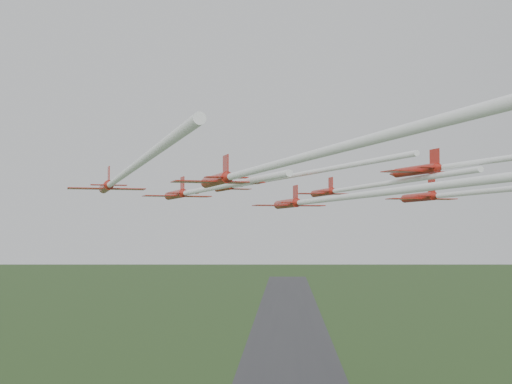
{
  "coord_description": "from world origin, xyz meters",
  "views": [
    {
      "loc": [
        -1.29,
        -100.6,
        50.36
      ],
      "look_at": [
        -5.33,
        -5.59,
        55.26
      ],
      "focal_mm": 50.0,
      "sensor_mm": 36.0,
      "label": 1
    }
  ],
  "objects_px": {
    "jet_row3_mid": "(333,198)",
    "jet_row3_right": "(482,191)",
    "jet_row4_left": "(270,166)",
    "jet_row2_left": "(194,191)",
    "jet_row2_right": "(350,189)",
    "jet_row3_left": "(118,178)",
    "jet_lead": "(260,181)"
  },
  "relations": [
    {
      "from": "jet_row3_right",
      "to": "jet_row3_left",
      "type": "bearing_deg",
      "value": -178.83
    },
    {
      "from": "jet_row2_right",
      "to": "jet_row3_right",
      "type": "distance_m",
      "value": 21.65
    },
    {
      "from": "jet_row2_left",
      "to": "jet_row3_left",
      "type": "bearing_deg",
      "value": -121.28
    },
    {
      "from": "jet_row4_left",
      "to": "jet_row3_mid",
      "type": "bearing_deg",
      "value": 50.04
    },
    {
      "from": "jet_row3_mid",
      "to": "jet_row3_right",
      "type": "xyz_separation_m",
      "value": [
        16.29,
        6.46,
        0.99
      ]
    },
    {
      "from": "jet_row3_left",
      "to": "jet_row4_left",
      "type": "height_order",
      "value": "jet_row4_left"
    },
    {
      "from": "jet_row3_left",
      "to": "jet_row4_left",
      "type": "bearing_deg",
      "value": -57.11
    },
    {
      "from": "jet_row3_left",
      "to": "jet_row4_left",
      "type": "distance_m",
      "value": 18.73
    },
    {
      "from": "jet_row3_right",
      "to": "jet_row4_left",
      "type": "bearing_deg",
      "value": -149.71
    },
    {
      "from": "jet_row2_right",
      "to": "jet_row3_mid",
      "type": "distance_m",
      "value": 24.5
    },
    {
      "from": "jet_lead",
      "to": "jet_row3_right",
      "type": "xyz_separation_m",
      "value": [
        24.69,
        -24.44,
        -2.76
      ]
    },
    {
      "from": "jet_lead",
      "to": "jet_row3_left",
      "type": "xyz_separation_m",
      "value": [
        -12.08,
        -35.0,
        -2.01
      ]
    },
    {
      "from": "jet_row2_right",
      "to": "jet_row3_right",
      "type": "relative_size",
      "value": 0.8
    },
    {
      "from": "jet_lead",
      "to": "jet_row3_right",
      "type": "height_order",
      "value": "jet_lead"
    },
    {
      "from": "jet_row3_left",
      "to": "jet_row3_right",
      "type": "xyz_separation_m",
      "value": [
        36.77,
        10.56,
        -0.76
      ]
    },
    {
      "from": "jet_row3_mid",
      "to": "jet_row4_left",
      "type": "xyz_separation_m",
      "value": [
        -5.84,
        -15.78,
        1.85
      ]
    },
    {
      "from": "jet_row2_right",
      "to": "jet_row4_left",
      "type": "xyz_separation_m",
      "value": [
        -9.64,
        -39.87,
        -0.47
      ]
    },
    {
      "from": "jet_lead",
      "to": "jet_row2_right",
      "type": "relative_size",
      "value": 1.26
    },
    {
      "from": "jet_row3_left",
      "to": "jet_row2_right",
      "type": "bearing_deg",
      "value": 30.73
    },
    {
      "from": "jet_row3_mid",
      "to": "jet_row4_left",
      "type": "bearing_deg",
      "value": -126.19
    },
    {
      "from": "jet_row2_left",
      "to": "jet_row2_right",
      "type": "xyz_separation_m",
      "value": [
        20.32,
        3.54,
        0.49
      ]
    },
    {
      "from": "jet_row3_mid",
      "to": "jet_row4_left",
      "type": "distance_m",
      "value": 16.92
    },
    {
      "from": "jet_lead",
      "to": "jet_row2_left",
      "type": "xyz_separation_m",
      "value": [
        -8.11,
        -10.34,
        -1.94
      ]
    },
    {
      "from": "jet_row3_left",
      "to": "jet_row3_mid",
      "type": "bearing_deg",
      "value": -7.21
    },
    {
      "from": "jet_row2_right",
      "to": "jet_row4_left",
      "type": "relative_size",
      "value": 0.75
    },
    {
      "from": "jet_row2_left",
      "to": "jet_row3_right",
      "type": "distance_m",
      "value": 35.71
    },
    {
      "from": "jet_lead",
      "to": "jet_row3_mid",
      "type": "bearing_deg",
      "value": -97.03
    },
    {
      "from": "jet_lead",
      "to": "jet_row2_left",
      "type": "relative_size",
      "value": 1.3
    },
    {
      "from": "jet_lead",
      "to": "jet_row3_mid",
      "type": "relative_size",
      "value": 0.97
    },
    {
      "from": "jet_lead",
      "to": "jet_row4_left",
      "type": "height_order",
      "value": "jet_lead"
    },
    {
      "from": "jet_row3_left",
      "to": "jet_row4_left",
      "type": "relative_size",
      "value": 0.9
    },
    {
      "from": "jet_row2_left",
      "to": "jet_row4_left",
      "type": "height_order",
      "value": "jet_row2_left"
    }
  ]
}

